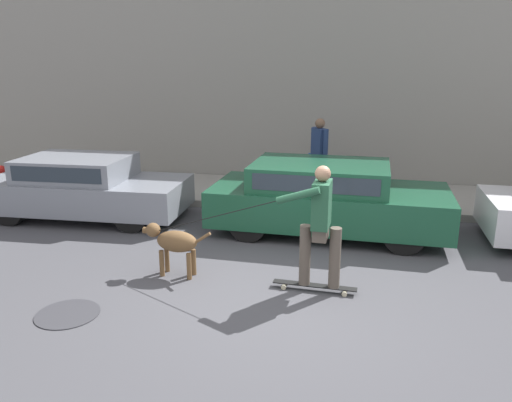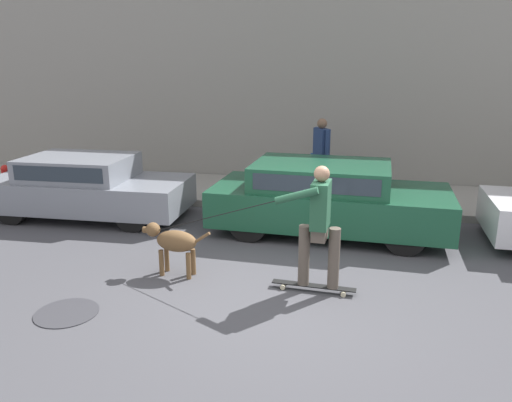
% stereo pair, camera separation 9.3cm
% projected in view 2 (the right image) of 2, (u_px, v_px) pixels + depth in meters
% --- Properties ---
extents(ground_plane, '(36.00, 36.00, 0.00)m').
position_uv_depth(ground_plane, '(285.00, 297.00, 6.58)').
color(ground_plane, '#47474C').
extents(back_wall, '(32.00, 0.30, 5.86)m').
position_uv_depth(back_wall, '(328.00, 64.00, 11.90)').
color(back_wall, gray).
rests_on(back_wall, ground_plane).
extents(sidewalk_curb, '(30.00, 2.53, 0.15)m').
position_uv_depth(sidewalk_curb, '(319.00, 195.00, 11.32)').
color(sidewalk_curb, gray).
rests_on(sidewalk_curb, ground_plane).
extents(parked_car_0, '(3.97, 1.79, 1.21)m').
position_uv_depth(parked_car_0, '(86.00, 187.00, 9.85)').
color(parked_car_0, black).
rests_on(parked_car_0, ground_plane).
extents(parked_car_1, '(4.23, 2.00, 1.27)m').
position_uv_depth(parked_car_1, '(328.00, 198.00, 8.90)').
color(parked_car_1, black).
rests_on(parked_car_1, ground_plane).
extents(dog, '(1.04, 0.36, 0.76)m').
position_uv_depth(dog, '(174.00, 242.00, 7.13)').
color(dog, brown).
rests_on(dog, ground_plane).
extents(skateboarder, '(2.92, 0.62, 1.73)m').
position_uv_depth(skateboarder, '(319.00, 222.00, 6.47)').
color(skateboarder, beige).
rests_on(skateboarder, ground_plane).
extents(pedestrian_with_bag, '(0.45, 0.59, 1.69)m').
position_uv_depth(pedestrian_with_bag, '(321.00, 153.00, 10.75)').
color(pedestrian_with_bag, '#3D4760').
rests_on(pedestrian_with_bag, sidewalk_curb).
extents(manhole_cover, '(0.77, 0.77, 0.01)m').
position_uv_depth(manhole_cover, '(67.00, 313.00, 6.14)').
color(manhole_cover, '#38383D').
rests_on(manhole_cover, ground_plane).
extents(fire_hydrant, '(0.18, 0.18, 0.78)m').
position_uv_depth(fire_hydrant, '(7.00, 181.00, 11.17)').
color(fire_hydrant, red).
rests_on(fire_hydrant, ground_plane).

